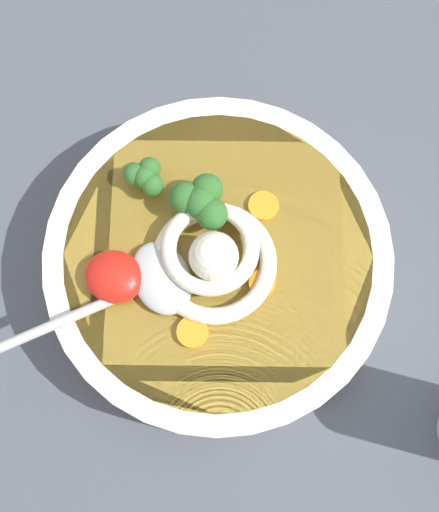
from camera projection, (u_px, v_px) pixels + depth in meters
The scene contains 10 objects.
table_slab at pixel (215, 289), 60.93cm from camera, with size 136.33×136.33×3.83cm, color #474C56.
soup_bowl at pixel (219, 267), 55.91cm from camera, with size 27.70×27.70×6.76cm.
noodle_pile at pixel (214, 255), 51.38cm from camera, with size 10.76×10.55×4.33cm.
soup_spoon at pixel (145, 285), 51.31cm from camera, with size 14.17×14.94×1.60cm.
chili_sauce_dollop at pixel (114, 277), 51.25cm from camera, with size 4.59×4.13×2.07cm, color red.
broccoli_floret_beside_chili at pixel (145, 176), 52.73cm from camera, with size 3.47×2.98×2.74cm.
broccoli_floret_left at pixel (201, 201), 51.42cm from camera, with size 4.89×4.21×3.87cm.
carrot_slice_rear at pixel (263, 206), 53.64cm from camera, with size 2.44×2.44×0.46cm, color orange.
carrot_slice_far at pixel (193, 332), 50.85cm from camera, with size 2.43×2.43×0.60cm, color orange.
carrot_slice_extra_a at pixel (263, 282), 51.82cm from camera, with size 2.10×2.10×0.72cm, color orange.
Camera 1 is at (-5.70, 12.24, 61.41)cm, focal length 47.24 mm.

